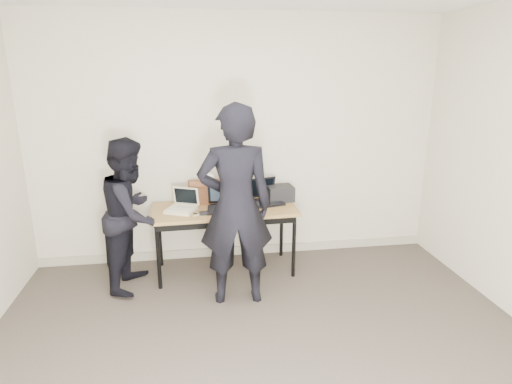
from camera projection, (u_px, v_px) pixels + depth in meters
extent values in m
cube|color=beige|center=(238.00, 141.00, 4.73)|extent=(4.50, 0.05, 2.70)
cube|color=olive|center=(224.00, 210.00, 4.47)|extent=(1.52, 0.71, 0.03)
cylinder|color=black|center=(158.00, 257.00, 4.20)|extent=(0.04, 0.04, 0.68)
cylinder|color=black|center=(294.00, 246.00, 4.45)|extent=(0.04, 0.04, 0.68)
cylinder|color=black|center=(160.00, 237.00, 4.70)|extent=(0.04, 0.04, 0.68)
cylinder|color=black|center=(281.00, 228.00, 4.95)|extent=(0.04, 0.04, 0.68)
cube|color=black|center=(228.00, 224.00, 4.22)|extent=(1.40, 0.07, 0.06)
cube|color=beige|center=(181.00, 210.00, 4.35)|extent=(0.35, 0.33, 0.03)
cube|color=beige|center=(180.00, 209.00, 4.32)|extent=(0.26, 0.21, 0.01)
cube|color=beige|center=(186.00, 196.00, 4.44)|extent=(0.27, 0.16, 0.20)
cube|color=black|center=(186.00, 196.00, 4.43)|extent=(0.23, 0.13, 0.16)
cube|color=beige|center=(186.00, 205.00, 4.45)|extent=(0.24, 0.12, 0.01)
cube|color=black|center=(225.00, 210.00, 4.38)|extent=(0.38, 0.30, 0.02)
cube|color=black|center=(225.00, 209.00, 4.34)|extent=(0.31, 0.18, 0.01)
cube|color=black|center=(225.00, 192.00, 4.50)|extent=(0.37, 0.11, 0.26)
cube|color=#26333F|center=(225.00, 192.00, 4.49)|extent=(0.31, 0.09, 0.21)
cube|color=black|center=(225.00, 204.00, 4.51)|extent=(0.32, 0.05, 0.02)
cube|color=black|center=(266.00, 203.00, 4.59)|extent=(0.41, 0.34, 0.02)
cube|color=black|center=(267.00, 203.00, 4.56)|extent=(0.32, 0.21, 0.01)
cube|color=black|center=(260.00, 188.00, 4.70)|extent=(0.36, 0.18, 0.24)
cube|color=black|center=(260.00, 188.00, 4.69)|extent=(0.31, 0.14, 0.19)
cube|color=black|center=(261.00, 199.00, 4.70)|extent=(0.31, 0.10, 0.02)
cube|color=#5A2F18|center=(206.00, 192.00, 4.62)|extent=(0.37, 0.19, 0.24)
cube|color=#5A2F18|center=(206.00, 184.00, 4.53)|extent=(0.37, 0.11, 0.07)
cube|color=#5A2F18|center=(220.00, 193.00, 4.66)|extent=(0.03, 0.10, 0.02)
ellipsoid|color=white|center=(208.00, 177.00, 4.58)|extent=(0.14, 0.12, 0.08)
cube|color=black|center=(280.00, 193.00, 4.71)|extent=(0.30, 0.26, 0.16)
cube|color=black|center=(204.00, 213.00, 4.26)|extent=(0.09, 0.06, 0.03)
cube|color=silver|center=(205.00, 213.00, 4.30)|extent=(0.24, 0.17, 0.01)
cube|color=black|center=(252.00, 206.00, 4.52)|extent=(0.32, 0.12, 0.01)
cube|color=black|center=(183.00, 211.00, 4.35)|extent=(0.28, 0.19, 0.01)
cube|color=silver|center=(227.00, 211.00, 4.35)|extent=(0.22, 0.13, 0.01)
cube|color=black|center=(272.00, 203.00, 4.62)|extent=(0.13, 0.24, 0.01)
cube|color=black|center=(236.00, 200.00, 4.71)|extent=(0.25, 0.06, 0.01)
imported|color=black|center=(236.00, 206.00, 3.85)|extent=(0.69, 0.46, 1.86)
imported|color=black|center=(132.00, 214.00, 4.19)|extent=(0.71, 0.84, 1.51)
cube|color=#A29C86|center=(240.00, 250.00, 5.06)|extent=(4.50, 0.03, 0.10)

